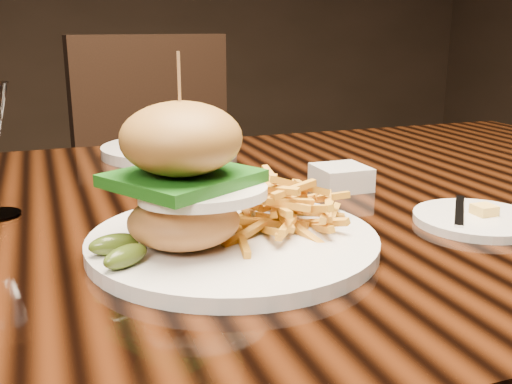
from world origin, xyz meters
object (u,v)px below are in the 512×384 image
object	(u,v)px
chair_far	(170,186)
dining_table	(237,256)
burger_plate	(223,204)
far_dish	(170,146)

from	to	relation	value
chair_far	dining_table	bearing A→B (deg)	-105.55
burger_plate	far_dish	size ratio (longest dim) A/B	1.25
dining_table	far_dish	distance (m)	0.34
burger_plate	chair_far	bearing A→B (deg)	63.49
dining_table	burger_plate	bearing A→B (deg)	-112.41
dining_table	burger_plate	distance (m)	0.22
dining_table	far_dish	size ratio (longest dim) A/B	6.66
dining_table	burger_plate	xyz separation A→B (m)	(-0.07, -0.16, 0.13)
burger_plate	far_dish	bearing A→B (deg)	66.48
dining_table	far_dish	xyz separation A→B (m)	(-0.02, 0.32, 0.09)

